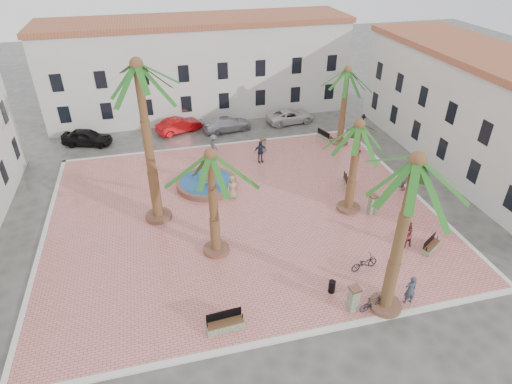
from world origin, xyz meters
TOP-DOWN VIEW (x-y plane):
  - ground at (0.00, 0.00)m, footprint 120.00×120.00m
  - plaza at (0.00, 0.00)m, footprint 26.00×22.00m
  - kerb_n at (0.00, 11.00)m, footprint 26.30×0.30m
  - kerb_s at (0.00, -11.00)m, footprint 26.30×0.30m
  - kerb_e at (13.00, 0.00)m, footprint 0.30×22.30m
  - kerb_w at (-13.00, 0.00)m, footprint 0.30×22.30m
  - building_north at (-0.00, 19.99)m, footprint 30.40×7.40m
  - building_east at (19.99, 2.00)m, footprint 7.40×26.40m
  - fountain at (-1.88, 4.01)m, footprint 4.58×4.58m
  - palm_nw at (-5.67, 0.70)m, footprint 5.79×5.79m
  - palm_sw at (-2.46, -3.74)m, footprint 5.24×5.24m
  - palm_s at (5.32, -10.40)m, footprint 5.48×5.48m
  - palm_e at (7.30, -1.52)m, footprint 5.25×5.25m
  - palm_ne at (11.07, 8.59)m, footprint 4.84×4.84m
  - bench_s at (-3.03, -9.74)m, footprint 1.93×0.71m
  - bench_se at (10.34, -6.88)m, footprint 1.62×1.26m
  - bench_e at (8.56, 1.29)m, footprint 0.93×1.83m
  - bench_ne at (10.04, 9.63)m, footprint 1.05×1.86m
  - lamppost_s at (5.41, -10.40)m, footprint 0.41×0.41m
  - lamppost_e at (11.99, 6.50)m, footprint 0.39×0.39m
  - bollard_se at (3.57, -10.15)m, footprint 0.62×0.62m
  - bollard_n at (3.79, 8.55)m, footprint 0.52×0.52m
  - bollard_e at (8.60, -2.40)m, footprint 0.58×0.58m
  - litter_bin at (3.04, -8.69)m, footprint 0.38×0.38m
  - cyclist_a at (6.64, -10.40)m, footprint 0.66×0.44m
  - bicycle_a at (5.56, -7.45)m, footprint 1.82×0.90m
  - cyclist_b at (8.99, -6.11)m, footprint 0.89×0.71m
  - bicycle_b at (4.56, -10.40)m, footprint 1.59×0.65m
  - pedestrian_fountain_a at (-0.28, 1.94)m, footprint 1.03×0.88m
  - pedestrian_fountain_b at (3.09, 6.81)m, footprint 1.18×0.62m
  - pedestrian_north at (-0.45, 9.14)m, footprint 1.04×1.34m
  - pedestrian_east at (12.40, 0.03)m, footprint 0.99×1.83m
  - car_black at (-11.28, 14.18)m, footprint 4.73×3.00m
  - car_red at (-2.90, 14.94)m, footprint 4.64×2.96m
  - car_silver at (1.67, 14.19)m, footprint 5.04×2.72m
  - car_white at (8.30, 14.63)m, footprint 5.07×2.82m

SIDE VIEW (x-z plane):
  - ground at x=0.00m, z-range 0.00..0.00m
  - plaza at x=0.00m, z-range 0.00..0.15m
  - kerb_n at x=0.00m, z-range 0.00..0.16m
  - kerb_s at x=0.00m, z-range 0.00..0.16m
  - kerb_e at x=13.00m, z-range 0.00..0.16m
  - kerb_w at x=-13.00m, z-range 0.00..0.16m
  - bench_se at x=10.34m, z-range -0.03..0.81m
  - bench_e at x=8.56m, z-range -0.05..0.87m
  - bench_ne at x=10.04m, z-range -0.05..0.88m
  - bench_s at x=-3.03m, z-range -0.07..0.93m
  - fountain at x=-1.88m, z-range -0.71..1.65m
  - litter_bin at x=3.04m, z-range 0.15..0.89m
  - bicycle_a at x=5.56m, z-range 0.15..1.06m
  - bicycle_b at x=4.56m, z-range 0.15..1.08m
  - car_white at x=8.30m, z-range 0.00..1.34m
  - car_silver at x=1.67m, z-range 0.00..1.39m
  - car_red at x=-2.90m, z-range 0.00..1.44m
  - car_black at x=-11.28m, z-range 0.00..1.50m
  - bollard_n at x=3.79m, z-range 0.17..1.46m
  - bollard_e at x=8.60m, z-range 0.18..1.63m
  - bollard_se at x=3.57m, z-range 0.18..1.73m
  - cyclist_b at x=8.99m, z-range 0.15..1.93m
  - pedestrian_fountain_a at x=-0.28m, z-range 0.15..1.94m
  - cyclist_a at x=6.64m, z-range 0.15..1.95m
  - pedestrian_north at x=-0.45m, z-range 0.15..1.98m
  - pedestrian_east at x=12.40m, z-range 0.15..2.04m
  - pedestrian_fountain_b at x=3.09m, z-range 0.15..2.07m
  - lamppost_e at x=11.99m, z-range 0.79..4.38m
  - lamppost_s at x=5.41m, z-range 0.81..4.56m
  - building_east at x=19.99m, z-range 0.02..9.02m
  - building_north at x=0.00m, z-range 0.02..9.52m
  - palm_e at x=7.30m, z-range 2.34..9.11m
  - palm_sw at x=-2.46m, z-range 2.44..9.39m
  - palm_ne at x=11.07m, z-range 2.56..9.61m
  - palm_s at x=5.32m, z-range 3.37..12.44m
  - palm_nw at x=-5.67m, z-range 4.12..14.95m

